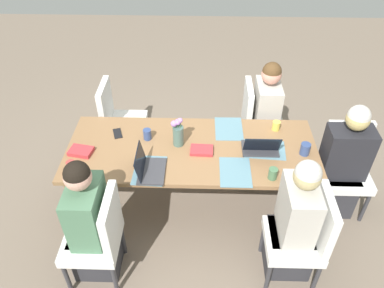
% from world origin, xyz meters
% --- Properties ---
extents(ground_plane, '(10.00, 10.00, 0.00)m').
position_xyz_m(ground_plane, '(0.00, 0.00, 0.00)').
color(ground_plane, '#756656').
extents(dining_table, '(2.25, 0.91, 0.72)m').
position_xyz_m(dining_table, '(0.00, 0.00, 0.65)').
color(dining_table, olive).
rests_on(dining_table, ground_plane).
extents(chair_head_left_left_near, '(0.44, 0.44, 0.90)m').
position_xyz_m(chair_head_left_left_near, '(-1.44, -0.08, 0.50)').
color(chair_head_left_left_near, silver).
rests_on(chair_head_left_left_near, ground_plane).
extents(person_head_left_left_near, '(0.40, 0.36, 1.19)m').
position_xyz_m(person_head_left_left_near, '(-1.38, -0.01, 0.53)').
color(person_head_left_left_near, '#2D2D33').
rests_on(person_head_left_left_near, ground_plane).
extents(chair_far_left_mid, '(0.44, 0.44, 0.90)m').
position_xyz_m(chair_far_left_mid, '(-0.90, 0.74, 0.50)').
color(chair_far_left_mid, silver).
rests_on(chair_far_left_mid, ground_plane).
extents(person_far_left_mid, '(0.36, 0.40, 1.19)m').
position_xyz_m(person_far_left_mid, '(-0.82, 0.68, 0.53)').
color(person_far_left_mid, '#2D2D33').
rests_on(person_far_left_mid, ground_plane).
extents(chair_far_left_far, '(0.44, 0.44, 0.90)m').
position_xyz_m(chair_far_left_far, '(0.70, 0.80, 0.50)').
color(chair_far_left_far, silver).
rests_on(chair_far_left_far, ground_plane).
extents(person_far_left_far, '(0.36, 0.40, 1.19)m').
position_xyz_m(person_far_left_far, '(0.77, 0.74, 0.53)').
color(person_far_left_far, '#2D2D33').
rests_on(person_far_left_far, ground_plane).
extents(chair_near_right_near, '(0.44, 0.44, 0.90)m').
position_xyz_m(chair_near_right_near, '(-0.69, -0.80, 0.50)').
color(chair_near_right_near, silver).
rests_on(chair_near_right_near, ground_plane).
extents(person_near_right_near, '(0.36, 0.40, 1.19)m').
position_xyz_m(person_near_right_near, '(-0.76, -0.74, 0.53)').
color(person_near_right_near, '#2D2D33').
rests_on(person_near_right_near, ground_plane).
extents(chair_near_right_mid, '(0.44, 0.44, 0.90)m').
position_xyz_m(chair_near_right_mid, '(0.83, -0.76, 0.50)').
color(chair_near_right_mid, silver).
rests_on(chair_near_right_mid, ground_plane).
extents(flower_vase, '(0.11, 0.10, 0.29)m').
position_xyz_m(flower_vase, '(0.13, -0.06, 0.86)').
color(flower_vase, '#4C6B60').
rests_on(flower_vase, dining_table).
extents(placemat_head_left_left_near, '(0.38, 0.29, 0.00)m').
position_xyz_m(placemat_head_left_left_near, '(-0.65, -0.00, 0.73)').
color(placemat_head_left_left_near, slate).
rests_on(placemat_head_left_left_near, dining_table).
extents(placemat_far_left_mid, '(0.26, 0.36, 0.00)m').
position_xyz_m(placemat_far_left_mid, '(-0.37, 0.30, 0.73)').
color(placemat_far_left_mid, slate).
rests_on(placemat_far_left_mid, dining_table).
extents(placemat_far_left_far, '(0.27, 0.37, 0.00)m').
position_xyz_m(placemat_far_left_far, '(0.35, 0.30, 0.73)').
color(placemat_far_left_far, slate).
rests_on(placemat_far_left_far, dining_table).
extents(placemat_near_right_near, '(0.26, 0.36, 0.00)m').
position_xyz_m(placemat_near_right_near, '(-0.34, -0.30, 0.73)').
color(placemat_near_right_near, slate).
rests_on(placemat_near_right_near, dining_table).
extents(laptop_far_left_far, '(0.22, 0.32, 0.21)m').
position_xyz_m(laptop_far_left_far, '(0.35, 0.32, 0.77)').
color(laptop_far_left_far, '#38383D').
rests_on(laptop_far_left_far, dining_table).
extents(laptop_head_left_left_near, '(0.32, 0.22, 0.20)m').
position_xyz_m(laptop_head_left_left_near, '(-0.61, 0.02, 0.77)').
color(laptop_head_left_left_near, '#38383D').
rests_on(laptop_head_left_left_near, dining_table).
extents(coffee_mug_near_left, '(0.07, 0.07, 0.09)m').
position_xyz_m(coffee_mug_near_left, '(-0.79, -0.30, 0.77)').
color(coffee_mug_near_left, '#DBC64C').
rests_on(coffee_mug_near_left, dining_table).
extents(coffee_mug_near_right, '(0.07, 0.07, 0.10)m').
position_xyz_m(coffee_mug_near_right, '(-0.67, 0.36, 0.77)').
color(coffee_mug_near_right, '#47704C').
rests_on(coffee_mug_near_right, dining_table).
extents(coffee_mug_centre_left, '(0.07, 0.07, 0.10)m').
position_xyz_m(coffee_mug_centre_left, '(0.41, -0.12, 0.78)').
color(coffee_mug_centre_left, '#33477A').
rests_on(coffee_mug_centre_left, dining_table).
extents(coffee_mug_centre_right, '(0.09, 0.09, 0.11)m').
position_xyz_m(coffee_mug_centre_right, '(-0.99, 0.05, 0.78)').
color(coffee_mug_centre_right, '#33477A').
rests_on(coffee_mug_centre_right, dining_table).
extents(coffee_mug_far_left, '(0.08, 0.08, 0.08)m').
position_xyz_m(coffee_mug_far_left, '(1.00, 0.30, 0.76)').
color(coffee_mug_far_left, '#AD3D38').
rests_on(coffee_mug_far_left, dining_table).
extents(book_red_cover, '(0.21, 0.15, 0.03)m').
position_xyz_m(book_red_cover, '(-0.09, 0.04, 0.74)').
color(book_red_cover, '#B73338').
rests_on(book_red_cover, dining_table).
extents(book_blue_cover, '(0.22, 0.18, 0.04)m').
position_xyz_m(book_blue_cover, '(0.98, 0.09, 0.74)').
color(book_blue_cover, '#B73338').
rests_on(book_blue_cover, dining_table).
extents(phone_black, '(0.12, 0.16, 0.01)m').
position_xyz_m(phone_black, '(0.71, -0.19, 0.73)').
color(phone_black, black).
rests_on(phone_black, dining_table).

